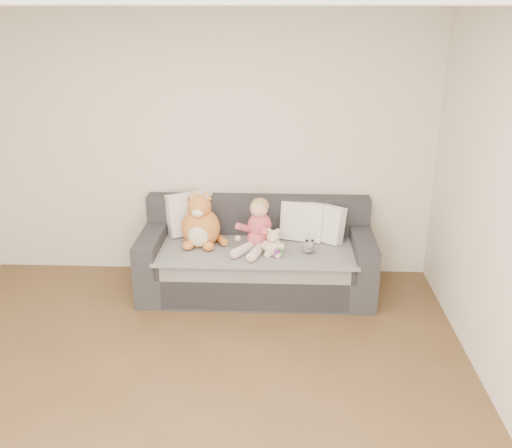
{
  "coord_description": "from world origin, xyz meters",
  "views": [
    {
      "loc": [
        0.73,
        -2.96,
        2.59
      ],
      "look_at": [
        0.53,
        1.87,
        0.75
      ],
      "focal_mm": 40.0,
      "sensor_mm": 36.0,
      "label": 1
    }
  ],
  "objects_px": {
    "toddler": "(258,228)",
    "plush_cat": "(201,225)",
    "teddy_bear": "(273,245)",
    "sippy_cup": "(277,251)",
    "sofa": "(257,260)"
  },
  "relations": [
    {
      "from": "toddler",
      "to": "sippy_cup",
      "type": "distance_m",
      "value": 0.3
    },
    {
      "from": "toddler",
      "to": "sippy_cup",
      "type": "height_order",
      "value": "toddler"
    },
    {
      "from": "sofa",
      "to": "plush_cat",
      "type": "distance_m",
      "value": 0.65
    },
    {
      "from": "sofa",
      "to": "toddler",
      "type": "height_order",
      "value": "toddler"
    },
    {
      "from": "toddler",
      "to": "teddy_bear",
      "type": "relative_size",
      "value": 1.84
    },
    {
      "from": "sofa",
      "to": "toddler",
      "type": "distance_m",
      "value": 0.38
    },
    {
      "from": "plush_cat",
      "to": "toddler",
      "type": "bearing_deg",
      "value": -3.31
    },
    {
      "from": "sofa",
      "to": "teddy_bear",
      "type": "xyz_separation_m",
      "value": [
        0.16,
        -0.27,
        0.27
      ]
    },
    {
      "from": "sofa",
      "to": "sippy_cup",
      "type": "bearing_deg",
      "value": -58.06
    },
    {
      "from": "plush_cat",
      "to": "teddy_bear",
      "type": "relative_size",
      "value": 2.09
    },
    {
      "from": "plush_cat",
      "to": "sippy_cup",
      "type": "relative_size",
      "value": 4.8
    },
    {
      "from": "sofa",
      "to": "toddler",
      "type": "relative_size",
      "value": 4.45
    },
    {
      "from": "toddler",
      "to": "plush_cat",
      "type": "bearing_deg",
      "value": -162.68
    },
    {
      "from": "sofa",
      "to": "plush_cat",
      "type": "relative_size",
      "value": 3.9
    },
    {
      "from": "toddler",
      "to": "plush_cat",
      "type": "distance_m",
      "value": 0.54
    }
  ]
}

